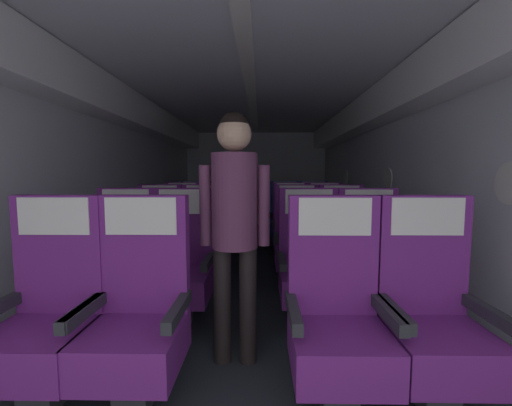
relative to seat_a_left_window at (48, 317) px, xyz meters
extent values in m
cube|color=#23282D|center=(0.99, 2.24, -0.46)|extent=(3.51, 7.93, 0.02)
cube|color=silver|center=(-0.67, 2.24, 0.64)|extent=(0.08, 7.53, 2.17)
cube|color=silver|center=(2.64, 2.24, 0.64)|extent=(0.08, 7.53, 2.17)
cube|color=silver|center=(0.99, 2.24, 1.73)|extent=(3.39, 7.53, 0.06)
cube|color=silver|center=(0.99, 6.02, 0.64)|extent=(3.39, 0.06, 2.17)
cube|color=white|center=(-0.48, 2.24, 1.51)|extent=(0.30, 7.22, 0.36)
cube|color=white|center=(2.45, 2.24, 1.51)|extent=(0.30, 7.22, 0.36)
cube|color=white|center=(0.99, 2.24, 1.69)|extent=(0.12, 6.77, 0.02)
cylinder|color=white|center=(2.60, 0.35, 0.68)|extent=(0.01, 0.26, 0.26)
cylinder|color=white|center=(2.60, 2.24, 0.68)|extent=(0.01, 0.26, 0.26)
cylinder|color=white|center=(2.60, 4.12, 0.68)|extent=(0.01, 0.26, 0.26)
cube|color=#38383D|center=(0.00, -0.06, -0.34)|extent=(0.17, 0.17, 0.21)
cube|color=#6B237A|center=(0.00, -0.06, -0.13)|extent=(0.48, 0.49, 0.21)
cube|color=#6B237A|center=(0.00, 0.14, 0.30)|extent=(0.48, 0.09, 0.65)
cube|color=#28282D|center=(0.23, -0.06, 0.06)|extent=(0.05, 0.41, 0.06)
cube|color=silver|center=(0.00, 0.09, 0.51)|extent=(0.38, 0.01, 0.20)
cube|color=#38383D|center=(0.46, -0.06, -0.34)|extent=(0.17, 0.17, 0.21)
cube|color=#6B237A|center=(0.46, -0.06, -0.13)|extent=(0.48, 0.49, 0.21)
cube|color=#6B237A|center=(0.46, 0.14, 0.30)|extent=(0.48, 0.09, 0.65)
cube|color=#28282D|center=(0.69, -0.06, 0.06)|extent=(0.05, 0.41, 0.06)
cube|color=#28282D|center=(0.24, -0.06, 0.06)|extent=(0.05, 0.41, 0.06)
cube|color=silver|center=(0.46, 0.10, 0.51)|extent=(0.38, 0.01, 0.20)
cube|color=#38383D|center=(1.99, -0.05, -0.34)|extent=(0.17, 0.17, 0.21)
cube|color=#6B237A|center=(1.99, -0.05, -0.13)|extent=(0.48, 0.49, 0.21)
cube|color=#6B237A|center=(1.99, 0.15, 0.30)|extent=(0.48, 0.09, 0.65)
cube|color=#28282D|center=(2.22, -0.05, 0.06)|extent=(0.05, 0.41, 0.06)
cube|color=#28282D|center=(1.76, -0.05, 0.06)|extent=(0.05, 0.41, 0.06)
cube|color=silver|center=(1.99, 0.10, 0.51)|extent=(0.38, 0.01, 0.20)
cube|color=#38383D|center=(1.50, -0.06, -0.34)|extent=(0.17, 0.17, 0.21)
cube|color=#6B237A|center=(1.50, -0.06, -0.13)|extent=(0.48, 0.49, 0.21)
cube|color=#6B237A|center=(1.50, 0.14, 0.30)|extent=(0.48, 0.09, 0.65)
cube|color=#28282D|center=(1.72, -0.06, 0.06)|extent=(0.05, 0.41, 0.06)
cube|color=#28282D|center=(1.27, -0.06, 0.06)|extent=(0.05, 0.41, 0.06)
cube|color=silver|center=(1.50, 0.09, 0.51)|extent=(0.38, 0.01, 0.20)
cube|color=#38383D|center=(0.00, 0.86, -0.34)|extent=(0.17, 0.17, 0.21)
cube|color=#6B237A|center=(0.00, 0.86, -0.13)|extent=(0.48, 0.49, 0.21)
cube|color=#6B237A|center=(0.00, 1.06, 0.30)|extent=(0.48, 0.09, 0.65)
cube|color=#28282D|center=(0.23, 0.86, 0.06)|extent=(0.05, 0.41, 0.06)
cube|color=#28282D|center=(-0.23, 0.86, 0.06)|extent=(0.05, 0.41, 0.06)
cube|color=silver|center=(0.00, 1.01, 0.51)|extent=(0.38, 0.01, 0.20)
cube|color=#38383D|center=(0.47, 0.85, -0.34)|extent=(0.17, 0.17, 0.21)
cube|color=#6B237A|center=(0.47, 0.85, -0.13)|extent=(0.48, 0.49, 0.21)
cube|color=#6B237A|center=(0.47, 1.05, 0.30)|extent=(0.48, 0.09, 0.65)
cube|color=#28282D|center=(0.70, 0.85, 0.06)|extent=(0.05, 0.41, 0.06)
cube|color=#28282D|center=(0.24, 0.85, 0.06)|extent=(0.05, 0.41, 0.06)
cube|color=silver|center=(0.47, 1.01, 0.51)|extent=(0.38, 0.01, 0.20)
cube|color=#38383D|center=(1.97, 0.85, -0.34)|extent=(0.17, 0.17, 0.21)
cube|color=#6B237A|center=(1.97, 0.85, -0.13)|extent=(0.48, 0.49, 0.21)
cube|color=#6B237A|center=(1.97, 1.05, 0.30)|extent=(0.48, 0.09, 0.65)
cube|color=#28282D|center=(2.20, 0.85, 0.06)|extent=(0.05, 0.41, 0.06)
cube|color=#28282D|center=(1.74, 0.85, 0.06)|extent=(0.05, 0.41, 0.06)
cube|color=silver|center=(1.97, 1.00, 0.51)|extent=(0.38, 0.01, 0.20)
cube|color=#38383D|center=(1.50, 0.88, -0.34)|extent=(0.17, 0.17, 0.21)
cube|color=#6B237A|center=(1.50, 0.88, -0.13)|extent=(0.48, 0.49, 0.21)
cube|color=#6B237A|center=(1.50, 1.07, 0.30)|extent=(0.48, 0.09, 0.65)
cube|color=#28282D|center=(1.72, 0.88, 0.06)|extent=(0.05, 0.41, 0.06)
cube|color=#28282D|center=(1.27, 0.88, 0.06)|extent=(0.05, 0.41, 0.06)
cube|color=silver|center=(1.50, 1.03, 0.51)|extent=(0.38, 0.01, 0.20)
cube|color=#38383D|center=(-0.01, 1.78, -0.34)|extent=(0.17, 0.17, 0.21)
cube|color=#6B237A|center=(-0.01, 1.78, -0.13)|extent=(0.48, 0.49, 0.21)
cube|color=#6B237A|center=(-0.01, 1.98, 0.30)|extent=(0.48, 0.09, 0.65)
cube|color=#28282D|center=(0.21, 1.78, 0.06)|extent=(0.05, 0.41, 0.06)
cube|color=#28282D|center=(-0.24, 1.78, 0.06)|extent=(0.05, 0.41, 0.06)
cube|color=silver|center=(-0.01, 1.93, 0.51)|extent=(0.38, 0.01, 0.20)
cube|color=#38383D|center=(0.48, 1.78, -0.34)|extent=(0.17, 0.17, 0.21)
cube|color=#6B237A|center=(0.48, 1.78, -0.13)|extent=(0.48, 0.49, 0.21)
cube|color=#6B237A|center=(0.48, 1.98, 0.30)|extent=(0.48, 0.09, 0.65)
cube|color=#28282D|center=(0.70, 1.78, 0.06)|extent=(0.05, 0.41, 0.06)
cube|color=#28282D|center=(0.25, 1.78, 0.06)|extent=(0.05, 0.41, 0.06)
cube|color=silver|center=(0.48, 1.94, 0.51)|extent=(0.38, 0.01, 0.20)
cube|color=#38383D|center=(1.99, 1.78, -0.34)|extent=(0.17, 0.17, 0.21)
cube|color=#6B237A|center=(1.99, 1.78, -0.13)|extent=(0.48, 0.49, 0.21)
cube|color=#6B237A|center=(1.99, 1.98, 0.30)|extent=(0.48, 0.09, 0.65)
cube|color=#28282D|center=(2.21, 1.78, 0.06)|extent=(0.05, 0.41, 0.06)
cube|color=#28282D|center=(1.76, 1.78, 0.06)|extent=(0.05, 0.41, 0.06)
cube|color=silver|center=(1.99, 1.93, 0.51)|extent=(0.38, 0.01, 0.20)
cube|color=#38383D|center=(1.50, 1.79, -0.34)|extent=(0.17, 0.17, 0.21)
cube|color=#6B237A|center=(1.50, 1.79, -0.13)|extent=(0.48, 0.49, 0.21)
cube|color=#6B237A|center=(1.50, 1.99, 0.30)|extent=(0.48, 0.09, 0.65)
cube|color=#28282D|center=(1.73, 1.79, 0.06)|extent=(0.05, 0.41, 0.06)
cube|color=#28282D|center=(1.27, 1.79, 0.06)|extent=(0.05, 0.41, 0.06)
cube|color=silver|center=(1.50, 1.94, 0.51)|extent=(0.38, 0.01, 0.20)
cube|color=#38383D|center=(0.00, 2.73, -0.34)|extent=(0.17, 0.17, 0.21)
cube|color=#6B237A|center=(0.00, 2.73, -0.13)|extent=(0.48, 0.49, 0.21)
cube|color=#6B237A|center=(0.00, 2.93, 0.30)|extent=(0.48, 0.09, 0.65)
cube|color=#28282D|center=(0.23, 2.73, 0.06)|extent=(0.05, 0.41, 0.06)
cube|color=#28282D|center=(-0.23, 2.73, 0.06)|extent=(0.05, 0.41, 0.06)
cube|color=silver|center=(0.00, 2.88, 0.51)|extent=(0.38, 0.01, 0.20)
cube|color=#38383D|center=(0.47, 2.73, -0.34)|extent=(0.17, 0.17, 0.21)
cube|color=#6B237A|center=(0.47, 2.73, -0.13)|extent=(0.48, 0.49, 0.21)
cube|color=#6B237A|center=(0.47, 2.93, 0.30)|extent=(0.48, 0.09, 0.65)
cube|color=#28282D|center=(0.70, 2.73, 0.06)|extent=(0.05, 0.41, 0.06)
cube|color=#28282D|center=(0.24, 2.73, 0.06)|extent=(0.05, 0.41, 0.06)
cube|color=silver|center=(0.47, 2.88, 0.51)|extent=(0.38, 0.01, 0.20)
cube|color=#38383D|center=(1.98, 2.71, -0.34)|extent=(0.17, 0.17, 0.21)
cube|color=#6B237A|center=(1.98, 2.71, -0.13)|extent=(0.48, 0.49, 0.21)
cube|color=#6B237A|center=(1.98, 2.91, 0.30)|extent=(0.48, 0.09, 0.65)
cube|color=#28282D|center=(2.21, 2.71, 0.06)|extent=(0.05, 0.41, 0.06)
cube|color=#28282D|center=(1.75, 2.71, 0.06)|extent=(0.05, 0.41, 0.06)
cube|color=silver|center=(1.98, 2.86, 0.51)|extent=(0.38, 0.01, 0.20)
cube|color=#38383D|center=(1.51, 2.73, -0.34)|extent=(0.17, 0.17, 0.21)
cube|color=#6B237A|center=(1.51, 2.73, -0.13)|extent=(0.48, 0.49, 0.21)
cube|color=#6B237A|center=(1.51, 2.93, 0.30)|extent=(0.48, 0.09, 0.65)
cube|color=#28282D|center=(1.74, 2.73, 0.06)|extent=(0.05, 0.41, 0.06)
cube|color=#28282D|center=(1.29, 2.73, 0.06)|extent=(0.05, 0.41, 0.06)
cube|color=silver|center=(1.51, 2.88, 0.51)|extent=(0.38, 0.01, 0.20)
cube|color=#38383D|center=(-0.01, 3.65, -0.34)|extent=(0.17, 0.17, 0.21)
cube|color=navy|center=(-0.01, 3.65, -0.13)|extent=(0.48, 0.49, 0.21)
cube|color=navy|center=(-0.01, 3.85, 0.30)|extent=(0.48, 0.09, 0.65)
cube|color=#28282D|center=(0.22, 3.65, 0.06)|extent=(0.05, 0.41, 0.06)
cube|color=#28282D|center=(-0.23, 3.65, 0.06)|extent=(0.05, 0.41, 0.06)
cube|color=silver|center=(-0.01, 3.80, 0.51)|extent=(0.38, 0.01, 0.20)
cube|color=#38383D|center=(0.47, 3.66, -0.34)|extent=(0.17, 0.17, 0.21)
cube|color=navy|center=(0.47, 3.66, -0.13)|extent=(0.48, 0.49, 0.21)
cube|color=navy|center=(0.47, 3.86, 0.30)|extent=(0.48, 0.09, 0.65)
cube|color=#28282D|center=(0.70, 3.66, 0.06)|extent=(0.05, 0.41, 0.06)
cube|color=#28282D|center=(0.24, 3.66, 0.06)|extent=(0.05, 0.41, 0.06)
cube|color=silver|center=(0.47, 3.81, 0.51)|extent=(0.38, 0.01, 0.20)
cube|color=#38383D|center=(1.98, 3.66, -0.34)|extent=(0.17, 0.17, 0.21)
cube|color=navy|center=(1.98, 3.66, -0.13)|extent=(0.48, 0.49, 0.21)
cube|color=navy|center=(1.98, 3.86, 0.30)|extent=(0.48, 0.09, 0.65)
cube|color=#28282D|center=(2.21, 3.66, 0.06)|extent=(0.05, 0.41, 0.06)
cube|color=#28282D|center=(1.75, 3.66, 0.06)|extent=(0.05, 0.41, 0.06)
cube|color=silver|center=(1.98, 3.81, 0.51)|extent=(0.38, 0.01, 0.20)
cube|color=#38383D|center=(1.50, 3.63, -0.34)|extent=(0.17, 0.17, 0.21)
cube|color=navy|center=(1.50, 3.63, -0.13)|extent=(0.48, 0.49, 0.21)
cube|color=navy|center=(1.50, 3.83, 0.30)|extent=(0.48, 0.09, 0.65)
cube|color=#28282D|center=(1.73, 3.63, 0.06)|extent=(0.05, 0.41, 0.06)
cube|color=#28282D|center=(1.27, 3.63, 0.06)|extent=(0.05, 0.41, 0.06)
cube|color=silver|center=(1.50, 3.79, 0.51)|extent=(0.38, 0.01, 0.20)
cylinder|color=black|center=(0.86, 0.36, -0.08)|extent=(0.11, 0.11, 0.74)
cylinder|color=black|center=(1.02, 0.36, -0.08)|extent=(0.11, 0.11, 0.74)
cylinder|color=#5B2D4C|center=(0.94, 0.36, 0.58)|extent=(0.28, 0.28, 0.58)
cylinder|color=#5B2D4C|center=(0.76, 0.36, 0.55)|extent=(0.07, 0.07, 0.49)
cylinder|color=#5B2D4C|center=(1.12, 0.36, 0.55)|extent=(0.07, 0.07, 0.49)
sphere|color=tan|center=(0.94, 0.36, 0.98)|extent=(0.21, 0.21, 0.21)
sphere|color=black|center=(0.94, 0.36, 1.02)|extent=(0.18, 0.18, 0.18)
camera|label=1|loc=(1.11, -1.60, 0.74)|focal=22.67mm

